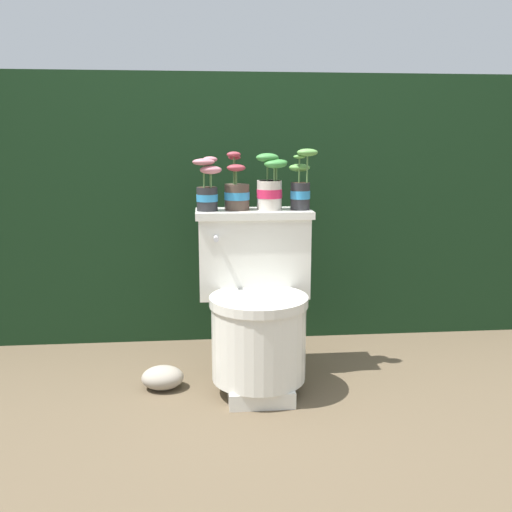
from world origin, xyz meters
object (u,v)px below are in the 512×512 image
object	(u,v)px
toilet	(257,306)
potted_plant_midright	(301,186)
potted_plant_midleft	(237,192)
garden_stone	(163,378)
potted_plant_middle	(270,185)
potted_plant_left	(207,189)

from	to	relation	value
toilet	potted_plant_midright	xyz separation A→B (m)	(0.20, 0.13, 0.47)
potted_plant_midleft	garden_stone	bearing A→B (deg)	-153.08
potted_plant_midright	potted_plant_midleft	bearing A→B (deg)	176.54
potted_plant_middle	potted_plant_midleft	bearing A→B (deg)	176.86
toilet	potted_plant_left	size ratio (longest dim) A/B	3.22
potted_plant_left	garden_stone	xyz separation A→B (m)	(-0.19, -0.14, -0.75)
potted_plant_middle	potted_plant_midright	size ratio (longest dim) A/B	0.93
potted_plant_left	potted_plant_middle	world-z (taller)	potted_plant_middle
potted_plant_middle	garden_stone	distance (m)	0.90
potted_plant_middle	garden_stone	size ratio (longest dim) A/B	1.36
potted_plant_midright	potted_plant_middle	bearing A→B (deg)	176.20
potted_plant_left	toilet	bearing A→B (deg)	-31.96
potted_plant_left	potted_plant_midleft	xyz separation A→B (m)	(0.12, 0.03, -0.02)
toilet	potted_plant_middle	distance (m)	0.50
toilet	potted_plant_middle	world-z (taller)	potted_plant_middle
toilet	potted_plant_left	bearing A→B (deg)	148.04
garden_stone	toilet	bearing A→B (deg)	2.50
toilet	potted_plant_midleft	world-z (taller)	potted_plant_midleft
potted_plant_middle	garden_stone	bearing A→B (deg)	-161.44
potted_plant_middle	potted_plant_left	bearing A→B (deg)	-176.12
potted_plant_midleft	potted_plant_midright	world-z (taller)	potted_plant_midright
potted_plant_middle	potted_plant_midright	world-z (taller)	potted_plant_midright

